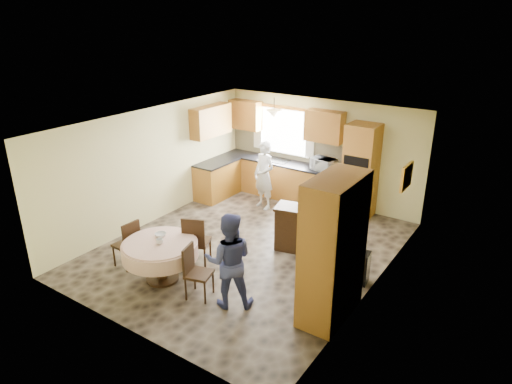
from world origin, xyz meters
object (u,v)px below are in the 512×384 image
object	(u,v)px
cupboard	(333,250)
person_dining	(229,261)
oven_tower	(360,171)
person_sink	(264,175)
sideboard	(305,231)
chair_back	(196,239)
dining_table	(160,251)
chair_left	(129,242)
chair_right	(195,269)

from	to	relation	value
cupboard	person_dining	distance (m)	1.59
oven_tower	person_sink	size ratio (longest dim) A/B	1.32
oven_tower	person_dining	world-z (taller)	oven_tower
sideboard	chair_back	size ratio (longest dim) A/B	1.16
oven_tower	dining_table	xyz separation A→B (m)	(-1.75, -4.44, -0.49)
chair_left	chair_back	bearing A→B (deg)	125.78
chair_right	person_sink	world-z (taller)	person_sink
chair_right	oven_tower	bearing A→B (deg)	-28.05
dining_table	chair_back	world-z (taller)	chair_back
cupboard	person_sink	bearing A→B (deg)	136.85
chair_left	chair_back	distance (m)	1.21
oven_tower	sideboard	bearing A→B (deg)	-95.05
oven_tower	chair_left	xyz separation A→B (m)	(-2.54, -4.45, -0.56)
chair_left	chair_right	distance (m)	1.59
chair_back	person_sink	world-z (taller)	person_sink
chair_right	person_dining	bearing A→B (deg)	-93.37
chair_right	person_dining	size ratio (longest dim) A/B	0.57
dining_table	person_dining	distance (m)	1.42
chair_back	cupboard	bearing A→B (deg)	157.37
sideboard	dining_table	bearing A→B (deg)	-136.83
oven_tower	person_dining	bearing A→B (deg)	-94.60
cupboard	chair_right	size ratio (longest dim) A/B	2.49
sideboard	chair_right	bearing A→B (deg)	-120.64
dining_table	chair_right	distance (m)	0.81
oven_tower	chair_back	distance (m)	4.11
chair_right	person_sink	bearing A→B (deg)	0.08
chair_right	person_sink	distance (m)	3.83
chair_back	person_dining	bearing A→B (deg)	130.18
oven_tower	chair_right	distance (m)	4.62
sideboard	dining_table	size ratio (longest dim) A/B	0.91
oven_tower	chair_right	xyz separation A→B (m)	(-0.95, -4.48, -0.56)
cupboard	chair_back	bearing A→B (deg)	-178.20
sideboard	oven_tower	bearing A→B (deg)	72.34
dining_table	chair_back	size ratio (longest dim) A/B	1.27
dining_table	chair_left	distance (m)	0.79
chair_back	chair_right	size ratio (longest dim) A/B	1.12
sideboard	person_sink	distance (m)	2.29
cupboard	dining_table	world-z (taller)	cupboard
chair_right	person_sink	xyz separation A→B (m)	(-1.06, 3.67, 0.31)
oven_tower	dining_table	world-z (taller)	oven_tower
chair_back	person_sink	xyz separation A→B (m)	(-0.48, 2.97, 0.25)
person_dining	chair_left	bearing A→B (deg)	-31.54
cupboard	chair_right	bearing A→B (deg)	-158.93
dining_table	chair_left	world-z (taller)	chair_left
oven_tower	person_sink	world-z (taller)	oven_tower
chair_back	person_dining	xyz separation A→B (m)	(1.18, -0.56, 0.23)
sideboard	person_sink	world-z (taller)	person_sink
cupboard	person_dining	xyz separation A→B (m)	(-1.42, -0.64, -0.34)
dining_table	person_dining	bearing A→B (deg)	3.93
person_sink	person_dining	xyz separation A→B (m)	(1.66, -3.53, -0.02)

